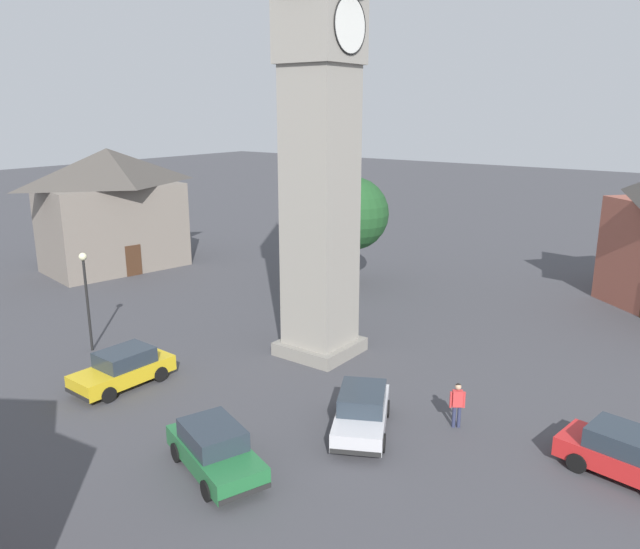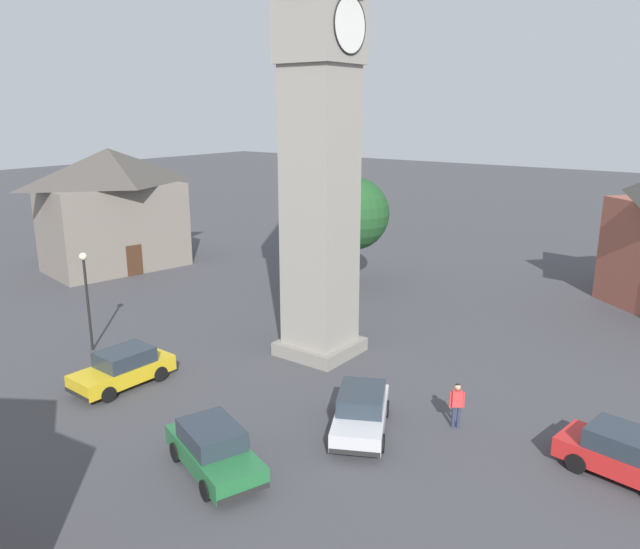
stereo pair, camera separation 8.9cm
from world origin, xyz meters
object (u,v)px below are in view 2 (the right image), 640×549
(pedestrian, at_px, (457,401))
(tree, at_px, (353,214))
(car_white_side, at_px, (123,368))
(building_corner_back, at_px, (113,208))
(car_blue_kerb, at_px, (628,455))
(car_silver_kerb, at_px, (214,449))
(clock_tower, at_px, (320,53))
(car_red_corner, at_px, (361,411))
(lamp_post, at_px, (86,285))

(pedestrian, bearing_deg, tree, 45.22)
(car_white_side, bearing_deg, building_corner_back, 55.07)
(car_blue_kerb, bearing_deg, pedestrian, 92.60)
(car_silver_kerb, bearing_deg, clock_tower, 17.86)
(car_silver_kerb, relative_size, car_red_corner, 1.00)
(car_blue_kerb, xyz_separation_m, car_silver_kerb, (-7.33, 10.46, 0.00))
(lamp_post, bearing_deg, pedestrian, -78.39)
(car_red_corner, bearing_deg, clock_tower, 47.95)
(car_red_corner, distance_m, tree, 19.22)
(lamp_post, bearing_deg, clock_tower, -54.91)
(car_red_corner, height_order, lamp_post, lamp_post)
(car_red_corner, relative_size, tree, 0.64)
(car_red_corner, xyz_separation_m, building_corner_back, (8.99, 26.59, 3.53))
(car_blue_kerb, xyz_separation_m, lamp_post, (-3.72, 22.42, 2.43))
(car_blue_kerb, height_order, car_red_corner, same)
(pedestrian, relative_size, building_corner_back, 0.16)
(tree, relative_size, lamp_post, 1.47)
(building_corner_back, relative_size, lamp_post, 2.19)
(clock_tower, distance_m, car_blue_kerb, 18.63)
(tree, bearing_deg, clock_tower, -153.44)
(clock_tower, height_order, lamp_post, clock_tower)
(pedestrian, height_order, lamp_post, lamp_post)
(car_silver_kerb, relative_size, pedestrian, 2.64)
(car_white_side, distance_m, tree, 18.59)
(lamp_post, bearing_deg, tree, -12.04)
(car_blue_kerb, bearing_deg, car_white_side, 106.14)
(building_corner_back, height_order, lamp_post, building_corner_back)
(car_white_side, bearing_deg, tree, 2.84)
(car_red_corner, bearing_deg, car_white_side, 105.37)
(clock_tower, distance_m, tree, 14.57)
(car_silver_kerb, bearing_deg, lamp_post, 73.21)
(car_red_corner, xyz_separation_m, tree, (15.46, 10.75, 3.85))
(car_white_side, distance_m, lamp_post, 5.29)
(building_corner_back, bearing_deg, car_blue_kerb, -100.60)
(building_corner_back, bearing_deg, lamp_post, -129.75)
(car_silver_kerb, height_order, lamp_post, lamp_post)
(car_blue_kerb, relative_size, car_white_side, 1.03)
(clock_tower, relative_size, lamp_post, 4.78)
(car_red_corner, relative_size, lamp_post, 0.94)
(car_white_side, height_order, tree, tree)
(car_red_corner, height_order, tree, tree)
(clock_tower, distance_m, lamp_post, 14.73)
(clock_tower, distance_m, car_red_corner, 14.51)
(clock_tower, height_order, building_corner_back, clock_tower)
(car_red_corner, bearing_deg, pedestrian, -49.00)
(clock_tower, bearing_deg, car_white_side, 150.44)
(lamp_post, bearing_deg, building_corner_back, 50.25)
(car_blue_kerb, relative_size, tree, 0.62)
(clock_tower, height_order, car_silver_kerb, clock_tower)
(pedestrian, height_order, tree, tree)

